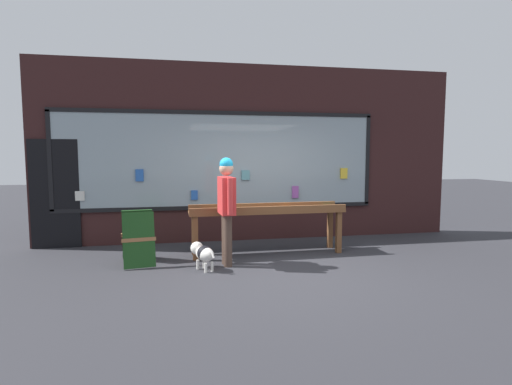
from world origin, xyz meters
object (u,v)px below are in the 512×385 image
at_px(person_browsing, 227,202).
at_px(small_dog, 203,253).
at_px(sandwich_board_sign, 138,237).
at_px(display_table_main, 267,214).

height_order(person_browsing, small_dog, person_browsing).
relative_size(person_browsing, sandwich_board_sign, 2.02).
bearing_deg(sandwich_board_sign, person_browsing, -23.47).
bearing_deg(display_table_main, sandwich_board_sign, -173.62).
relative_size(small_dog, sandwich_board_sign, 0.65).
distance_m(person_browsing, sandwich_board_sign, 1.60).
distance_m(small_dog, sandwich_board_sign, 1.20).
xyz_separation_m(display_table_main, small_dog, (-1.21, -0.82, -0.46)).
relative_size(display_table_main, small_dog, 4.99).
bearing_deg(person_browsing, small_dog, 111.65).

